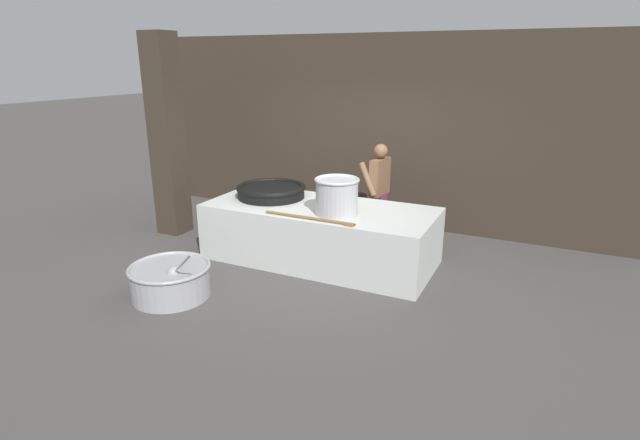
% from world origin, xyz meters
% --- Properties ---
extents(ground_plane, '(60.00, 60.00, 0.00)m').
position_xyz_m(ground_plane, '(0.00, 0.00, 0.00)').
color(ground_plane, '#474442').
extents(back_wall, '(8.76, 0.24, 3.22)m').
position_xyz_m(back_wall, '(0.00, 2.15, 1.61)').
color(back_wall, '#382D23').
rests_on(back_wall, ground_plane).
extents(support_pillar, '(0.42, 0.42, 3.22)m').
position_xyz_m(support_pillar, '(-2.78, 0.08, 1.61)').
color(support_pillar, '#382D23').
rests_on(support_pillar, ground_plane).
extents(hearth_platform, '(3.25, 1.42, 0.81)m').
position_xyz_m(hearth_platform, '(0.00, 0.00, 0.41)').
color(hearth_platform, silver).
rests_on(hearth_platform, ground_plane).
extents(giant_wok_near, '(1.04, 1.04, 0.19)m').
position_xyz_m(giant_wok_near, '(-0.88, 0.13, 0.92)').
color(giant_wok_near, black).
rests_on(giant_wok_near, hearth_platform).
extents(stock_pot, '(0.60, 0.60, 0.50)m').
position_xyz_m(stock_pot, '(0.36, -0.24, 1.07)').
color(stock_pot, '#B7B7BC').
rests_on(stock_pot, hearth_platform).
extents(stirring_paddle, '(1.29, 0.10, 0.04)m').
position_xyz_m(stirring_paddle, '(0.19, -0.61, 0.83)').
color(stirring_paddle, brown).
rests_on(stirring_paddle, hearth_platform).
extents(cook, '(0.39, 0.59, 1.57)m').
position_xyz_m(cook, '(0.49, 1.12, 0.85)').
color(cook, brown).
rests_on(cook, ground_plane).
extents(prep_bowl_vegetables, '(1.20, 1.00, 0.81)m').
position_xyz_m(prep_bowl_vegetables, '(-1.15, -1.86, 0.23)').
color(prep_bowl_vegetables, '#9E9EA3').
rests_on(prep_bowl_vegetables, ground_plane).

